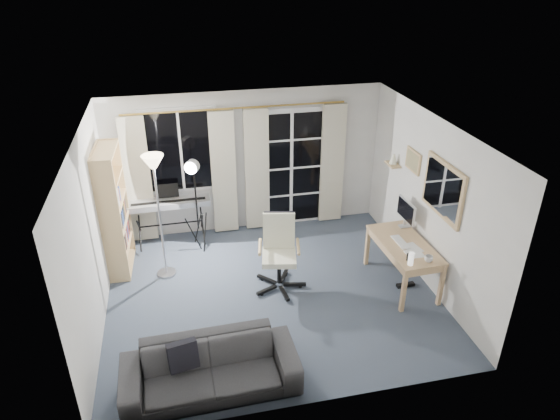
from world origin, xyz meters
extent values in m
cube|color=#384252|center=(0.00, 0.00, -0.01)|extent=(4.50, 4.00, 0.02)
cube|color=white|center=(-1.05, 1.98, 1.50)|extent=(1.20, 0.06, 1.40)
cube|color=black|center=(-1.05, 1.95, 1.50)|extent=(1.10, 0.02, 1.30)
cube|color=white|center=(-1.05, 1.94, 1.50)|extent=(0.04, 0.03, 1.30)
cube|color=white|center=(0.75, 1.98, 1.02)|extent=(1.32, 0.06, 2.11)
cube|color=black|center=(0.45, 1.95, 1.02)|extent=(0.55, 0.02, 1.95)
cube|color=black|center=(1.05, 1.95, 1.02)|extent=(0.55, 0.02, 1.95)
cube|color=white|center=(0.75, 1.94, 1.02)|extent=(0.05, 0.04, 2.05)
cube|color=white|center=(0.75, 1.94, 0.55)|extent=(1.15, 0.03, 0.03)
cube|color=white|center=(0.75, 1.94, 1.05)|extent=(1.15, 0.03, 0.03)
cube|color=white|center=(0.75, 1.94, 1.55)|extent=(1.15, 0.03, 0.03)
cylinder|color=gold|center=(-0.15, 1.90, 2.15)|extent=(3.50, 0.03, 0.03)
cube|color=beige|center=(-1.75, 1.88, 1.08)|extent=(0.40, 0.07, 2.10)
cube|color=beige|center=(-0.40, 1.88, 1.08)|extent=(0.40, 0.07, 2.10)
cube|color=beige|center=(0.15, 1.88, 1.08)|extent=(0.40, 0.07, 2.10)
cube|color=beige|center=(1.45, 1.88, 1.08)|extent=(0.40, 0.07, 2.10)
cube|color=tan|center=(-2.11, 0.73, 0.95)|extent=(0.31, 0.04, 1.91)
cube|color=tan|center=(-2.07, 1.59, 0.95)|extent=(0.31, 0.04, 1.91)
cube|color=tan|center=(-2.23, 1.16, 0.95)|extent=(0.06, 0.86, 1.91)
cube|color=tan|center=(-2.09, 1.16, 0.03)|extent=(0.34, 0.87, 0.02)
cube|color=tan|center=(-2.09, 1.16, 0.38)|extent=(0.34, 0.87, 0.02)
cube|color=tan|center=(-2.09, 1.16, 0.74)|extent=(0.34, 0.87, 0.02)
cube|color=tan|center=(-2.09, 1.16, 1.11)|extent=(0.34, 0.87, 0.02)
cube|color=tan|center=(-2.09, 1.16, 1.47)|extent=(0.34, 0.87, 0.02)
cube|color=tan|center=(-2.09, 1.16, 1.88)|extent=(0.34, 0.87, 0.02)
cube|color=silver|center=(-2.09, 0.81, 0.52)|extent=(0.22, 0.06, 0.24)
cube|color=#A45744|center=(-2.08, 0.90, 0.49)|extent=(0.22, 0.05, 0.19)
cube|color=#323232|center=(-2.08, 0.98, 0.50)|extent=(0.21, 0.04, 0.22)
cube|color=#A45744|center=(-2.08, 1.05, 0.54)|extent=(0.21, 0.04, 0.28)
cube|color=silver|center=(-2.07, 1.12, 0.50)|extent=(0.22, 0.06, 0.22)
cube|color=#A5312F|center=(-2.07, 1.21, 0.51)|extent=(0.21, 0.04, 0.23)
cube|color=#33509A|center=(-2.07, 1.28, 0.51)|extent=(0.22, 0.05, 0.23)
cube|color=#A45744|center=(-2.06, 1.37, 0.50)|extent=(0.21, 0.04, 0.22)
cube|color=#A5312F|center=(-2.06, 1.44, 0.51)|extent=(0.22, 0.06, 0.23)
cube|color=#323232|center=(-2.06, 1.53, 0.52)|extent=(0.21, 0.04, 0.25)
cube|color=#33509A|center=(-2.09, 0.81, 0.89)|extent=(0.21, 0.04, 0.26)
cube|color=#323232|center=(-2.08, 0.87, 0.88)|extent=(0.22, 0.06, 0.25)
cube|color=#323232|center=(-2.08, 0.97, 0.87)|extent=(0.21, 0.04, 0.22)
cube|color=#33509A|center=(-2.08, 1.04, 0.86)|extent=(0.21, 0.04, 0.20)
cube|color=#33509A|center=(-2.07, 1.11, 0.87)|extent=(0.21, 0.04, 0.22)
cube|color=#323232|center=(-2.07, 1.18, 0.89)|extent=(0.21, 0.04, 0.26)
cube|color=#323232|center=(-2.07, 1.25, 0.86)|extent=(0.22, 0.05, 0.21)
cube|color=#B28B42|center=(-2.06, 1.33, 0.87)|extent=(0.21, 0.05, 0.22)
cube|color=#A45744|center=(-2.06, 1.41, 0.87)|extent=(0.21, 0.04, 0.23)
cube|color=#323232|center=(-2.06, 1.48, 0.87)|extent=(0.21, 0.04, 0.22)
cube|color=#A5312F|center=(-2.09, 0.81, 1.25)|extent=(0.21, 0.04, 0.27)
cube|color=#323232|center=(-2.08, 0.88, 1.22)|extent=(0.21, 0.04, 0.21)
cube|color=silver|center=(-2.08, 0.94, 1.26)|extent=(0.21, 0.04, 0.29)
cube|color=silver|center=(-2.08, 1.01, 1.25)|extent=(0.21, 0.04, 0.26)
cube|color=#A45744|center=(-2.07, 1.08, 1.22)|extent=(0.21, 0.04, 0.21)
cube|color=#33509A|center=(-2.07, 1.15, 1.23)|extent=(0.22, 0.05, 0.22)
cylinder|color=#B2B2B7|center=(-1.44, 0.79, 0.02)|extent=(0.29, 0.29, 0.03)
cylinder|color=#B2B2B7|center=(-1.44, 0.79, 0.90)|extent=(0.03, 0.03, 1.76)
cone|color=#FFE5B2|center=(-1.44, 0.79, 1.81)|extent=(0.31, 0.31, 0.18)
cylinder|color=black|center=(-1.82, 1.69, 0.35)|extent=(0.03, 0.63, 0.57)
cylinder|color=black|center=(-1.82, 1.69, 0.35)|extent=(0.03, 0.63, 0.57)
cylinder|color=black|center=(-0.82, 1.71, 0.35)|extent=(0.03, 0.63, 0.57)
cylinder|color=black|center=(-0.82, 1.71, 0.35)|extent=(0.03, 0.63, 0.57)
cylinder|color=black|center=(-1.32, 1.70, 0.35)|extent=(1.00, 0.03, 0.02)
cube|color=silver|center=(-1.32, 1.70, 0.73)|extent=(1.31, 0.34, 0.09)
cube|color=white|center=(-1.32, 1.62, 0.77)|extent=(1.20, 0.15, 0.02)
cube|color=black|center=(-1.32, 1.66, 0.78)|extent=(1.16, 0.09, 0.01)
cube|color=black|center=(-1.32, 1.80, 0.90)|extent=(0.35, 0.08, 0.22)
cylinder|color=black|center=(-0.80, 1.40, 0.28)|extent=(0.12, 0.23, 0.63)
cylinder|color=black|center=(-0.90, 1.55, 0.28)|extent=(0.15, 0.21, 0.63)
cylinder|color=black|center=(-0.98, 1.38, 0.28)|extent=(0.25, 0.05, 0.63)
cylinder|color=black|center=(-0.89, 1.45, 0.90)|extent=(0.04, 0.04, 1.09)
cylinder|color=silver|center=(-0.91, 1.40, 1.44)|extent=(0.24, 0.19, 0.21)
cylinder|color=white|center=(-0.94, 1.34, 1.44)|extent=(0.17, 0.09, 0.18)
cube|color=black|center=(0.36, 0.06, 0.05)|extent=(0.33, 0.12, 0.04)
cylinder|color=black|center=(0.44, 0.04, 0.03)|extent=(0.06, 0.06, 0.05)
cube|color=black|center=(0.25, 0.30, 0.05)|extent=(0.20, 0.31, 0.04)
cylinder|color=black|center=(0.29, 0.37, 0.03)|extent=(0.06, 0.06, 0.05)
cube|color=black|center=(-0.01, 0.27, 0.05)|extent=(0.26, 0.27, 0.04)
cylinder|color=black|center=(-0.07, 0.33, 0.03)|extent=(0.06, 0.06, 0.05)
cube|color=black|center=(-0.07, 0.01, 0.05)|extent=(0.32, 0.18, 0.04)
cylinder|color=black|center=(-0.14, -0.02, 0.03)|extent=(0.06, 0.06, 0.05)
cube|color=black|center=(0.16, -0.12, 0.05)|extent=(0.09, 0.33, 0.04)
cylinder|color=black|center=(0.17, -0.20, 0.03)|extent=(0.06, 0.06, 0.05)
cylinder|color=black|center=(0.14, 0.10, 0.28)|extent=(0.07, 0.07, 0.41)
cube|color=#EAE9C5|center=(0.14, 0.10, 0.51)|extent=(0.55, 0.55, 0.08)
cube|color=#EAE9C5|center=(0.18, 0.32, 0.81)|extent=(0.46, 0.21, 0.53)
cube|color=black|center=(0.19, 0.36, 0.83)|extent=(0.44, 0.19, 0.49)
cylinder|color=tan|center=(-0.12, 0.18, 0.67)|extent=(0.13, 0.41, 0.04)
cylinder|color=tan|center=(0.40, 0.07, 0.67)|extent=(0.13, 0.41, 0.04)
cube|color=tan|center=(1.88, -0.17, 0.65)|extent=(0.68, 1.28, 0.04)
cube|color=tan|center=(1.88, -0.17, 0.59)|extent=(0.64, 1.24, 0.09)
cube|color=tan|center=(1.63, -0.77, 0.32)|extent=(0.06, 0.06, 0.64)
cube|color=tan|center=(2.18, -0.75, 0.32)|extent=(0.06, 0.06, 0.64)
cube|color=tan|center=(1.58, 0.41, 0.32)|extent=(0.06, 0.06, 0.64)
cube|color=tan|center=(2.13, 0.43, 0.32)|extent=(0.06, 0.06, 0.64)
cube|color=silver|center=(2.08, 0.28, 0.68)|extent=(0.17, 0.11, 0.01)
cube|color=silver|center=(2.08, 0.28, 0.80)|extent=(0.04, 0.03, 0.20)
cube|color=silver|center=(2.08, 0.28, 0.94)|extent=(0.05, 0.48, 0.30)
cube|color=black|center=(2.06, 0.28, 0.94)|extent=(0.03, 0.45, 0.27)
cube|color=white|center=(1.83, -0.14, 0.68)|extent=(0.14, 0.38, 0.02)
cube|color=white|center=(1.80, -0.41, 0.68)|extent=(0.06, 0.09, 0.02)
cube|color=white|center=(1.93, -0.31, 0.67)|extent=(0.24, 0.30, 0.01)
cube|color=white|center=(1.91, -0.49, 0.67)|extent=(0.19, 0.14, 0.00)
cube|color=black|center=(1.73, -0.59, 0.73)|extent=(0.05, 0.04, 0.11)
cylinder|color=white|center=(1.72, -0.68, 0.76)|extent=(0.07, 0.07, 0.18)
cube|color=black|center=(1.92, -0.27, 0.02)|extent=(0.27, 0.08, 0.04)
imported|color=silver|center=(1.98, -0.67, 0.73)|extent=(0.11, 0.09, 0.11)
cube|color=tan|center=(2.23, -0.35, 1.55)|extent=(0.04, 0.94, 0.74)
cube|color=white|center=(2.21, -0.35, 1.55)|extent=(0.01, 0.84, 0.64)
cube|color=tan|center=(2.23, 0.55, 1.60)|extent=(0.03, 0.42, 0.32)
cube|color=#44885E|center=(2.21, 0.55, 1.60)|extent=(0.00, 0.36, 0.26)
cube|color=tan|center=(2.16, 1.05, 1.35)|extent=(0.16, 0.30, 0.02)
cone|color=#EAE9C5|center=(2.16, 1.05, 1.44)|extent=(0.12, 0.12, 0.15)
imported|color=#28282A|center=(-0.99, -1.55, 0.37)|extent=(1.92, 0.60, 0.74)
cube|color=black|center=(-1.26, -1.46, 0.44)|extent=(0.35, 0.23, 0.34)
camera|label=1|loc=(-1.11, -5.63, 4.30)|focal=32.00mm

